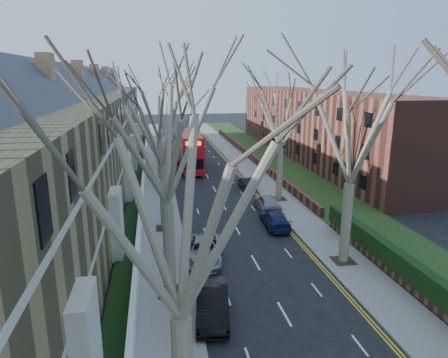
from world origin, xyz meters
TOP-DOWN VIEW (x-y plane):
  - ground at (0.00, 0.00)m, footprint 240.00×240.00m
  - pavement_left at (-6.00, 39.00)m, footprint 3.00×102.00m
  - pavement_right at (6.00, 39.00)m, footprint 3.00×102.00m
  - terrace_left at (-13.65, 31.00)m, footprint 9.70×78.00m
  - flats_right at (17.46, 43.00)m, footprint 13.97×54.00m
  - wall_hedge_right at (7.70, 2.00)m, footprint 0.70×24.00m
  - front_wall_left at (-7.65, 31.00)m, footprint 0.30×78.00m
  - grass_verge_right at (10.50, 39.00)m, footprint 6.00×102.00m
  - tree_left_near at (-5.70, -4.00)m, footprint 9.80×9.80m
  - tree_left_mid at (-5.70, 6.00)m, footprint 10.50×10.50m
  - tree_left_far at (-5.70, 16.00)m, footprint 10.15×10.15m
  - tree_left_dist at (-5.70, 28.00)m, footprint 10.50×10.50m
  - tree_right_mid at (5.70, 8.00)m, footprint 10.50×10.50m
  - tree_right_far at (5.70, 22.00)m, footprint 10.15×10.15m
  - double_decker_bus at (-1.74, 37.52)m, footprint 3.03×11.38m
  - car_left_mid at (-3.70, 3.38)m, footprint 2.19×4.73m
  - car_left_far at (-3.30, 9.91)m, footprint 2.98×5.29m
  - car_right_near at (3.16, 14.97)m, footprint 2.08×4.61m
  - car_right_mid at (3.70, 19.12)m, footprint 1.88×4.48m
  - car_right_far at (3.54, 26.68)m, footprint 1.40×3.94m

SIDE VIEW (x-z plane):
  - ground at x=0.00m, z-range 0.00..0.00m
  - pavement_left at x=-6.00m, z-range 0.00..0.12m
  - pavement_right at x=6.00m, z-range 0.00..0.12m
  - grass_verge_right at x=10.50m, z-range 0.12..0.18m
  - front_wall_left at x=-7.65m, z-range 0.12..1.12m
  - car_right_far at x=3.54m, z-range 0.00..1.29m
  - car_right_near at x=3.16m, z-range 0.00..1.31m
  - car_left_far at x=-3.30m, z-range 0.00..1.39m
  - car_left_mid at x=-3.70m, z-range 0.00..1.50m
  - car_right_mid at x=3.70m, z-range 0.00..1.52m
  - wall_hedge_right at x=7.70m, z-range 0.22..2.02m
  - double_decker_bus at x=-1.74m, z-range -0.03..4.69m
  - flats_right at x=17.46m, z-range -0.02..9.98m
  - terrace_left at x=-13.65m, z-range -1.27..12.33m
  - tree_left_near at x=-5.70m, z-range 2.06..15.79m
  - tree_left_far at x=-5.70m, z-range 2.13..16.35m
  - tree_right_far at x=5.70m, z-range 2.13..16.35m
  - tree_left_mid at x=-5.70m, z-range 2.20..16.91m
  - tree_right_mid at x=5.70m, z-range 2.20..16.91m
  - tree_left_dist at x=-5.70m, z-range 2.20..16.91m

